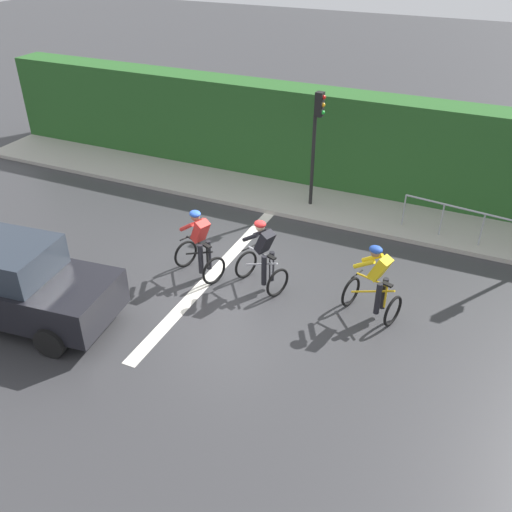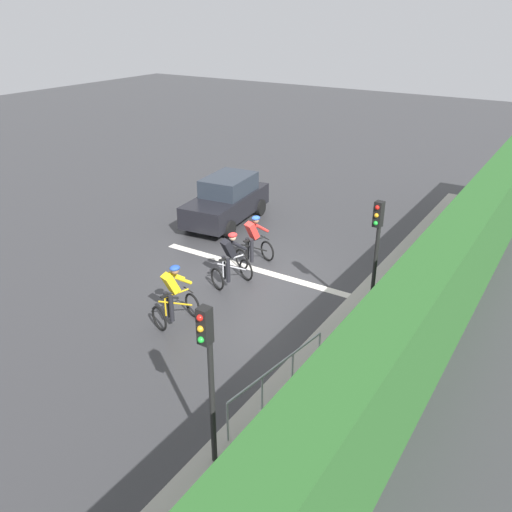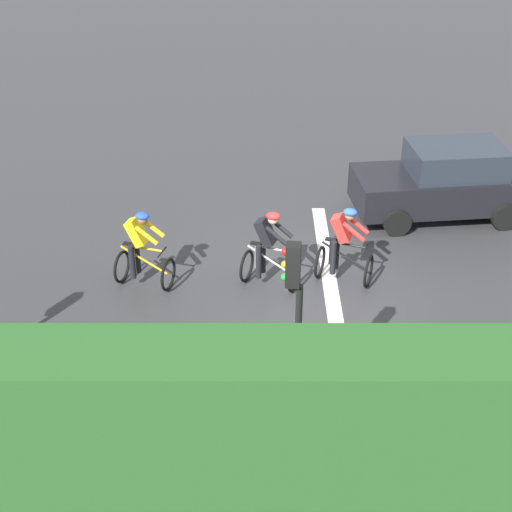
{
  "view_description": "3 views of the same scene",
  "coord_description": "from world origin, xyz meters",
  "px_view_note": "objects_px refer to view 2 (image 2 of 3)",
  "views": [
    {
      "loc": [
        9.62,
        5.16,
        7.33
      ],
      "look_at": [
        0.27,
        0.92,
        0.92
      ],
      "focal_mm": 39.06,
      "sensor_mm": 36.0,
      "label": 1
    },
    {
      "loc": [
        -8.08,
        12.4,
        7.52
      ],
      "look_at": [
        -0.58,
        0.61,
        0.96
      ],
      "focal_mm": 37.3,
      "sensor_mm": 36.0,
      "label": 2
    },
    {
      "loc": [
        -12.78,
        1.23,
        8.26
      ],
      "look_at": [
        -0.6,
        1.24,
        1.07
      ],
      "focal_mm": 52.52,
      "sensor_mm": 36.0,
      "label": 3
    }
  ],
  "objects_px": {
    "car_black": "(227,200)",
    "pedestrian_railing_kerbside": "(278,374)",
    "cyclist_mid": "(254,242)",
    "cyclist_lead": "(174,297)",
    "cyclist_second": "(231,261)",
    "traffic_light_far_junction": "(208,366)",
    "traffic_light_near_crossing": "(376,244)"
  },
  "relations": [
    {
      "from": "cyclist_lead",
      "to": "pedestrian_railing_kerbside",
      "type": "xyz_separation_m",
      "value": [
        -3.83,
        1.27,
        -0.03
      ]
    },
    {
      "from": "cyclist_lead",
      "to": "car_black",
      "type": "relative_size",
      "value": 0.39
    },
    {
      "from": "car_black",
      "to": "cyclist_lead",
      "type": "bearing_deg",
      "value": 114.72
    },
    {
      "from": "cyclist_mid",
      "to": "traffic_light_far_junction",
      "type": "bearing_deg",
      "value": 117.61
    },
    {
      "from": "traffic_light_near_crossing",
      "to": "traffic_light_far_junction",
      "type": "height_order",
      "value": "same"
    },
    {
      "from": "car_black",
      "to": "traffic_light_far_junction",
      "type": "xyz_separation_m",
      "value": [
        -6.79,
        10.04,
        1.35
      ]
    },
    {
      "from": "cyclist_lead",
      "to": "cyclist_mid",
      "type": "height_order",
      "value": "same"
    },
    {
      "from": "cyclist_lead",
      "to": "cyclist_second",
      "type": "relative_size",
      "value": 1.0
    },
    {
      "from": "cyclist_second",
      "to": "traffic_light_far_junction",
      "type": "xyz_separation_m",
      "value": [
        -3.69,
        5.87,
        1.43
      ]
    },
    {
      "from": "pedestrian_railing_kerbside",
      "to": "traffic_light_far_junction",
      "type": "bearing_deg",
      "value": 86.27
    },
    {
      "from": "traffic_light_near_crossing",
      "to": "traffic_light_far_junction",
      "type": "xyz_separation_m",
      "value": [
        0.52,
        6.16,
        0.0
      ]
    },
    {
      "from": "cyclist_second",
      "to": "traffic_light_near_crossing",
      "type": "xyz_separation_m",
      "value": [
        -4.21,
        -0.3,
        1.43
      ]
    },
    {
      "from": "pedestrian_railing_kerbside",
      "to": "cyclist_mid",
      "type": "bearing_deg",
      "value": -53.06
    },
    {
      "from": "cyclist_mid",
      "to": "car_black",
      "type": "bearing_deg",
      "value": -42.35
    },
    {
      "from": "car_black",
      "to": "traffic_light_far_junction",
      "type": "distance_m",
      "value": 12.2
    },
    {
      "from": "cyclist_mid",
      "to": "traffic_light_far_junction",
      "type": "xyz_separation_m",
      "value": [
        -3.86,
        7.37,
        1.43
      ]
    },
    {
      "from": "car_black",
      "to": "traffic_light_far_junction",
      "type": "bearing_deg",
      "value": 124.05
    },
    {
      "from": "cyclist_mid",
      "to": "traffic_light_near_crossing",
      "type": "relative_size",
      "value": 0.5
    },
    {
      "from": "cyclist_second",
      "to": "traffic_light_near_crossing",
      "type": "height_order",
      "value": "traffic_light_near_crossing"
    },
    {
      "from": "cyclist_mid",
      "to": "traffic_light_far_junction",
      "type": "height_order",
      "value": "traffic_light_far_junction"
    },
    {
      "from": "cyclist_lead",
      "to": "pedestrian_railing_kerbside",
      "type": "bearing_deg",
      "value": 161.63
    },
    {
      "from": "cyclist_second",
      "to": "car_black",
      "type": "distance_m",
      "value": 5.2
    },
    {
      "from": "cyclist_mid",
      "to": "pedestrian_railing_kerbside",
      "type": "xyz_separation_m",
      "value": [
        -3.99,
        5.31,
        -0.03
      ]
    },
    {
      "from": "cyclist_mid",
      "to": "cyclist_second",
      "type": "bearing_deg",
      "value": 96.16
    },
    {
      "from": "car_black",
      "to": "pedestrian_railing_kerbside",
      "type": "relative_size",
      "value": 1.41
    },
    {
      "from": "cyclist_mid",
      "to": "pedestrian_railing_kerbside",
      "type": "relative_size",
      "value": 0.55
    },
    {
      "from": "cyclist_lead",
      "to": "pedestrian_railing_kerbside",
      "type": "distance_m",
      "value": 4.04
    },
    {
      "from": "traffic_light_far_junction",
      "to": "car_black",
      "type": "bearing_deg",
      "value": -55.95
    },
    {
      "from": "traffic_light_far_junction",
      "to": "cyclist_lead",
      "type": "bearing_deg",
      "value": -42.06
    },
    {
      "from": "cyclist_mid",
      "to": "traffic_light_far_junction",
      "type": "relative_size",
      "value": 0.5
    },
    {
      "from": "cyclist_lead",
      "to": "cyclist_mid",
      "type": "relative_size",
      "value": 1.0
    },
    {
      "from": "cyclist_second",
      "to": "pedestrian_railing_kerbside",
      "type": "height_order",
      "value": "cyclist_second"
    }
  ]
}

